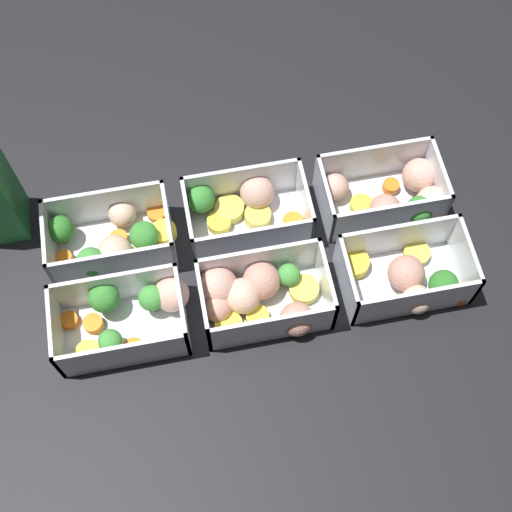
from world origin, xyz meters
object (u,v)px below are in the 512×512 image
container_far_center (243,208)px  container_far_right (393,195)px  container_near_right (409,276)px  container_far_left (113,240)px  container_near_center (255,296)px  container_near_left (128,315)px

container_far_center → container_far_right: size_ratio=0.90×
container_far_center → container_far_right: (0.20, -0.02, 0.00)m
container_near_right → container_far_left: bearing=161.4°
container_near_center → container_far_left: (-0.17, 0.11, -0.00)m
container_far_left → container_far_right: same height
container_near_left → container_far_left: bearing=94.3°
container_near_right → container_far_right: size_ratio=0.93×
container_near_center → container_far_left: bearing=146.0°
container_near_left → container_near_right: bearing=-2.3°
container_near_left → container_near_center: size_ratio=1.04×
container_far_center → container_near_left: bearing=-143.5°
container_near_right → container_far_right: (0.01, 0.12, 0.00)m
container_near_center → container_far_right: same height
container_near_center → container_far_left: size_ratio=1.02×
container_near_right → container_far_left: size_ratio=0.98×
container_near_right → container_far_center: size_ratio=1.02×
container_near_center → container_near_right: (0.20, -0.01, -0.00)m
container_far_left → container_near_right: bearing=-18.6°
container_near_right → container_far_left: (-0.36, 0.12, 0.00)m
container_near_center → container_near_right: size_ratio=1.04×
container_far_left → container_far_center: size_ratio=1.05×
container_near_left → container_far_right: 0.38m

